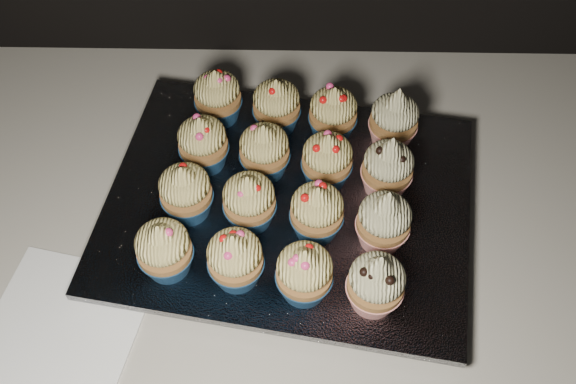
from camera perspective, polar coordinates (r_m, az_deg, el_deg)
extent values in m
cube|color=black|center=(1.26, 10.11, -13.85)|extent=(2.40, 0.60, 0.86)
cube|color=beige|center=(0.86, 14.36, -2.51)|extent=(2.44, 0.64, 0.04)
cube|color=white|center=(0.79, -19.27, -11.03)|extent=(0.20, 0.20, 0.00)
cube|color=black|center=(0.81, 0.00, -1.61)|extent=(0.45, 0.37, 0.02)
cube|color=silver|center=(0.79, 0.00, -0.93)|extent=(0.49, 0.41, 0.01)
cone|color=navy|center=(0.74, -10.68, -5.93)|extent=(0.06, 0.06, 0.03)
ellipsoid|color=#ECD577|center=(0.71, -11.14, -4.39)|extent=(0.06, 0.06, 0.04)
cone|color=#ECD577|center=(0.69, -11.44, -3.40)|extent=(0.03, 0.03, 0.02)
cone|color=navy|center=(0.72, -4.58, -6.85)|extent=(0.06, 0.06, 0.03)
ellipsoid|color=#ECD577|center=(0.69, -4.79, -5.32)|extent=(0.06, 0.06, 0.04)
cone|color=#ECD577|center=(0.67, -4.92, -4.33)|extent=(0.03, 0.03, 0.02)
cone|color=navy|center=(0.71, 1.43, -8.09)|extent=(0.06, 0.06, 0.03)
ellipsoid|color=#ECD577|center=(0.68, 1.49, -6.60)|extent=(0.06, 0.06, 0.04)
cone|color=#ECD577|center=(0.66, 1.53, -5.63)|extent=(0.03, 0.03, 0.02)
cone|color=red|center=(0.71, 7.61, -8.94)|extent=(0.06, 0.06, 0.03)
ellipsoid|color=beige|center=(0.68, 7.95, -7.50)|extent=(0.06, 0.06, 0.04)
cone|color=beige|center=(0.66, 8.23, -6.33)|extent=(0.03, 0.03, 0.03)
cone|color=navy|center=(0.78, -8.85, -0.99)|extent=(0.06, 0.06, 0.03)
ellipsoid|color=#ECD577|center=(0.75, -9.22, 0.67)|extent=(0.06, 0.06, 0.04)
cone|color=#ECD577|center=(0.73, -9.45, 1.74)|extent=(0.03, 0.03, 0.02)
cone|color=navy|center=(0.76, -3.37, -1.80)|extent=(0.06, 0.06, 0.03)
ellipsoid|color=#ECD577|center=(0.73, -3.51, -0.14)|extent=(0.06, 0.06, 0.04)
cone|color=#ECD577|center=(0.71, -3.61, 0.94)|extent=(0.03, 0.03, 0.02)
cone|color=navy|center=(0.75, 2.52, -2.74)|extent=(0.06, 0.06, 0.03)
ellipsoid|color=#ECD577|center=(0.72, 2.63, -1.10)|extent=(0.06, 0.06, 0.04)
cone|color=#ECD577|center=(0.70, 2.69, -0.04)|extent=(0.03, 0.03, 0.02)
cone|color=red|center=(0.75, 8.29, -3.57)|extent=(0.06, 0.06, 0.03)
ellipsoid|color=beige|center=(0.72, 8.64, -1.96)|extent=(0.06, 0.06, 0.04)
cone|color=beige|center=(0.70, 8.92, -0.68)|extent=(0.03, 0.03, 0.03)
cone|color=navy|center=(0.82, -7.39, 3.28)|extent=(0.06, 0.06, 0.03)
ellipsoid|color=#ECD577|center=(0.79, -7.68, 5.01)|extent=(0.06, 0.06, 0.04)
cone|color=#ECD577|center=(0.77, -7.87, 6.12)|extent=(0.03, 0.03, 0.02)
cone|color=navy|center=(0.81, -2.06, 2.63)|extent=(0.06, 0.06, 0.03)
ellipsoid|color=#ECD577|center=(0.78, -2.14, 4.37)|extent=(0.06, 0.06, 0.04)
cone|color=#ECD577|center=(0.76, -2.19, 5.49)|extent=(0.03, 0.03, 0.02)
cone|color=navy|center=(0.80, 3.41, 1.82)|extent=(0.06, 0.06, 0.03)
ellipsoid|color=#ECD577|center=(0.77, 3.55, 3.55)|extent=(0.06, 0.06, 0.04)
cone|color=#ECD577|center=(0.75, 3.64, 4.66)|extent=(0.03, 0.03, 0.02)
cone|color=red|center=(0.80, 8.63, 1.07)|extent=(0.06, 0.06, 0.03)
ellipsoid|color=beige|center=(0.77, 8.98, 2.77)|extent=(0.06, 0.06, 0.04)
cone|color=beige|center=(0.75, 9.25, 4.10)|extent=(0.03, 0.03, 0.03)
cone|color=navy|center=(0.87, -6.13, 7.37)|extent=(0.06, 0.06, 0.03)
ellipsoid|color=#ECD577|center=(0.84, -6.36, 9.13)|extent=(0.06, 0.06, 0.04)
cone|color=#ECD577|center=(0.83, -6.51, 10.25)|extent=(0.03, 0.03, 0.02)
cone|color=navy|center=(0.85, -1.00, 6.62)|extent=(0.06, 0.06, 0.03)
ellipsoid|color=#ECD577|center=(0.83, -1.04, 8.39)|extent=(0.06, 0.06, 0.04)
cone|color=#ECD577|center=(0.81, -1.07, 9.52)|extent=(0.03, 0.03, 0.02)
cone|color=navy|center=(0.85, 3.94, 5.92)|extent=(0.06, 0.06, 0.03)
ellipsoid|color=#ECD577|center=(0.82, 4.08, 7.69)|extent=(0.06, 0.06, 0.04)
cone|color=#ECD577|center=(0.80, 4.18, 8.82)|extent=(0.03, 0.03, 0.02)
cone|color=red|center=(0.85, 9.18, 5.27)|extent=(0.06, 0.06, 0.03)
ellipsoid|color=beige|center=(0.82, 9.53, 7.01)|extent=(0.06, 0.06, 0.04)
cone|color=beige|center=(0.80, 9.80, 8.37)|extent=(0.03, 0.03, 0.03)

